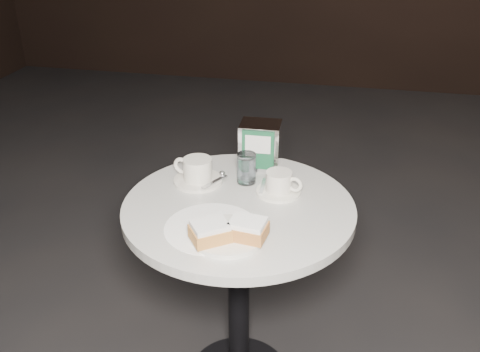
% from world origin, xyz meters
% --- Properties ---
extents(cafe_table, '(0.70, 0.70, 0.74)m').
position_xyz_m(cafe_table, '(0.00, 0.00, 0.55)').
color(cafe_table, black).
rests_on(cafe_table, ground).
extents(sugar_spill, '(0.35, 0.35, 0.00)m').
position_xyz_m(sugar_spill, '(-0.05, -0.14, 0.75)').
color(sugar_spill, white).
rests_on(sugar_spill, cafe_table).
extents(beignet_plate, '(0.25, 0.25, 0.07)m').
position_xyz_m(beignet_plate, '(0.01, -0.19, 0.77)').
color(beignet_plate, silver).
rests_on(beignet_plate, cafe_table).
extents(coffee_cup_left, '(0.19, 0.19, 0.08)m').
position_xyz_m(coffee_cup_left, '(-0.16, 0.11, 0.78)').
color(coffee_cup_left, silver).
rests_on(coffee_cup_left, cafe_table).
extents(coffee_cup_right, '(0.17, 0.17, 0.07)m').
position_xyz_m(coffee_cup_right, '(0.11, 0.09, 0.78)').
color(coffee_cup_right, white).
rests_on(coffee_cup_right, cafe_table).
extents(water_glass_left, '(0.06, 0.06, 0.10)m').
position_xyz_m(water_glass_left, '(-0.01, 0.14, 0.79)').
color(water_glass_left, white).
rests_on(water_glass_left, cafe_table).
extents(water_glass_right, '(0.09, 0.09, 0.12)m').
position_xyz_m(water_glass_right, '(-0.00, 0.25, 0.80)').
color(water_glass_right, white).
rests_on(water_glass_right, cafe_table).
extents(napkin_dispenser, '(0.14, 0.12, 0.16)m').
position_xyz_m(napkin_dispenser, '(0.02, 0.27, 0.82)').
color(napkin_dispenser, white).
rests_on(napkin_dispenser, cafe_table).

